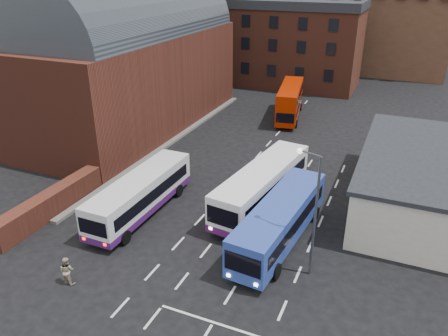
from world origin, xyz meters
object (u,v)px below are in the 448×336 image
at_px(bus_white_outbound, 141,192).
at_px(bus_white_inbound, 262,184).
at_px(bus_blue, 280,219).
at_px(street_lamp, 312,204).
at_px(bus_red_double, 290,101).
at_px(pedestrian_beige, 67,270).

xyz_separation_m(bus_white_outbound, bus_white_inbound, (7.71, 4.47, 0.15)).
distance_m(bus_blue, street_lamp, 4.36).
xyz_separation_m(bus_white_outbound, bus_red_double, (3.98, 25.45, 0.38)).
bearing_deg(bus_red_double, street_lamp, 97.74).
bearing_deg(bus_white_inbound, bus_blue, 129.73).
bearing_deg(street_lamp, pedestrian_beige, -152.66).
relative_size(bus_white_inbound, street_lamp, 1.53).
xyz_separation_m(bus_white_outbound, bus_blue, (10.30, 0.34, 0.05)).
relative_size(bus_blue, pedestrian_beige, 6.39).
bearing_deg(pedestrian_beige, bus_white_outbound, -86.74).
bearing_deg(bus_red_double, bus_white_inbound, 90.25).
distance_m(bus_white_inbound, street_lamp, 8.55).
bearing_deg(pedestrian_beige, street_lamp, -152.24).
xyz_separation_m(bus_white_inbound, bus_red_double, (-3.73, 20.98, 0.23)).
relative_size(bus_red_double, pedestrian_beige, 5.78).
distance_m(bus_white_inbound, bus_red_double, 21.31).
distance_m(bus_blue, bus_red_double, 25.89).
bearing_deg(bus_white_outbound, bus_blue, 2.40).
xyz_separation_m(bus_blue, bus_red_double, (-6.32, 25.10, 0.32)).
bearing_deg(bus_white_inbound, street_lamp, 135.19).
bearing_deg(street_lamp, bus_blue, 135.75).
height_order(street_lamp, pedestrian_beige, street_lamp).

